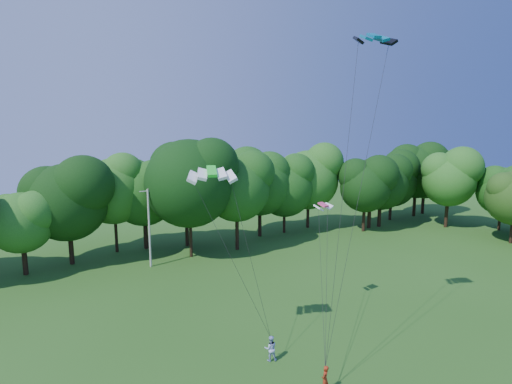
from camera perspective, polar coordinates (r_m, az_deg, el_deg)
name	(u,v)px	position (r m, az deg, el deg)	size (l,w,h in m)	color
utility_pole	(149,227)	(44.70, -15.01, -4.91)	(1.72, 0.22, 8.61)	beige
kite_flyer_left	(325,379)	(25.46, 9.82, -24.86)	(0.60, 0.39, 1.63)	#9D2B14
kite_flyer_right	(271,348)	(27.85, 2.10, -21.41)	(0.83, 0.64, 1.70)	#ADBDF0
kite_teal	(374,36)	(27.62, 16.50, 20.62)	(2.78, 1.77, 0.56)	#046788
kite_green	(212,171)	(24.82, -6.35, 2.96)	(3.16, 2.04, 0.64)	#22E42E
kite_pink	(323,205)	(32.02, 9.59, -1.79)	(1.73, 1.09, 0.32)	#E03E70
tree_back_center	(189,171)	(46.21, -9.54, 2.98)	(11.19, 11.19, 16.28)	#311C13
tree_back_east	(371,183)	(62.20, 16.07, 1.20)	(7.53, 7.53, 10.96)	#362515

